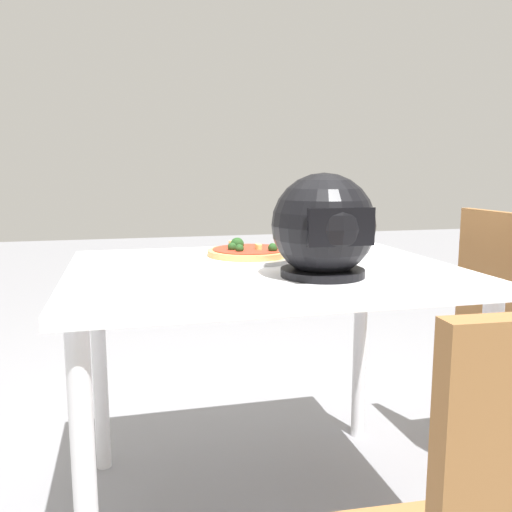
% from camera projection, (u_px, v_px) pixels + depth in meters
% --- Properties ---
extents(ground_plane, '(14.00, 14.00, 0.00)m').
position_uv_depth(ground_plane, '(263.00, 510.00, 1.66)').
color(ground_plane, gray).
extents(dining_table, '(1.08, 0.86, 0.76)m').
position_uv_depth(dining_table, '(263.00, 298.00, 1.55)').
color(dining_table, white).
rests_on(dining_table, ground).
extents(pizza_plate, '(0.30, 0.30, 0.01)m').
position_uv_depth(pizza_plate, '(249.00, 257.00, 1.66)').
color(pizza_plate, white).
rests_on(pizza_plate, dining_table).
extents(pizza, '(0.26, 0.26, 0.05)m').
position_uv_depth(pizza, '(249.00, 251.00, 1.66)').
color(pizza, tan).
rests_on(pizza, pizza_plate).
extents(motorcycle_helmet, '(0.27, 0.27, 0.27)m').
position_uv_depth(motorcycle_helmet, '(323.00, 227.00, 1.38)').
color(motorcycle_helmet, black).
rests_on(motorcycle_helmet, dining_table).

